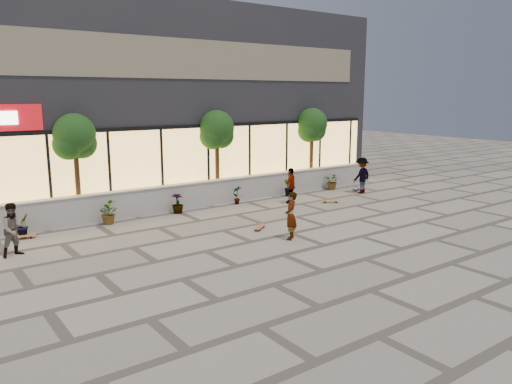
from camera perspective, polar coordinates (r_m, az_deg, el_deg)
ground at (r=14.59m, az=3.19°, el=-7.21°), size 80.00×80.00×0.00m
planter_wall at (r=20.19m, az=-9.42°, el=-0.63°), size 22.00×0.42×1.04m
retail_building at (r=24.81m, az=-15.49°, el=9.96°), size 24.00×9.17×8.50m
shrub_b at (r=17.94m, az=-25.10°, el=-3.42°), size 0.57×0.57×0.81m
shrub_c at (r=18.62m, az=-16.64°, el=-2.32°), size 0.68×0.77×0.81m
shrub_d at (r=19.69m, az=-8.95°, el=-1.26°), size 0.64×0.64×0.81m
shrub_e at (r=21.07m, az=-2.16°, el=-0.32°), size 0.46×0.35×0.81m
shrub_f at (r=22.71m, az=3.72°, el=0.51°), size 0.55×0.57×0.81m
shrub_g at (r=24.57m, az=8.76°, el=1.21°), size 0.77×0.84×0.81m
tree_midwest at (r=19.23m, az=-20.01°, el=5.69°), size 1.60×1.50×3.92m
tree_mideast at (r=21.65m, az=-4.51°, el=6.87°), size 1.60×1.50×3.92m
tree_east at (r=24.96m, az=6.41°, el=7.40°), size 1.60×1.50×3.92m
skater_center at (r=15.95m, az=4.00°, el=-2.73°), size 0.67×0.65×1.55m
skater_left at (r=15.90m, az=-25.91°, el=-3.88°), size 0.88×0.75×1.56m
skater_right_near at (r=21.25m, az=4.01°, el=0.74°), size 0.95×0.81×1.53m
skater_right_far at (r=23.87m, az=11.98°, el=1.87°), size 1.15×0.74×1.68m
skateboard_center at (r=17.25m, az=0.43°, el=-4.02°), size 0.76×0.60×0.09m
skateboard_left at (r=17.76m, az=-25.23°, el=-4.64°), size 0.89×0.35×0.10m
skateboard_right_near at (r=21.64m, az=8.53°, el=-1.01°), size 0.76×0.60×0.09m
skateboard_right_far at (r=24.65m, az=11.47°, el=0.39°), size 0.87×0.45×0.10m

